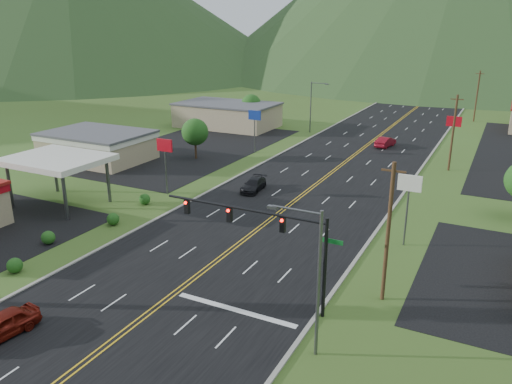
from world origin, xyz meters
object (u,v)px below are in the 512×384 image
at_px(car_dark_mid, 254,185).
at_px(car_red_far, 385,142).
at_px(streetlight_east, 314,274).
at_px(traffic_signal, 269,231).
at_px(streetlight_west, 312,104).
at_px(car_red_near, 2,326).
at_px(gas_canopy, 57,161).

xyz_separation_m(car_dark_mid, car_red_far, (8.51, 29.20, 0.11)).
bearing_deg(car_red_far, streetlight_east, 108.58).
relative_size(traffic_signal, streetlight_west, 1.46).
xyz_separation_m(traffic_signal, streetlight_west, (-18.16, 56.00, -0.15)).
bearing_deg(car_red_far, car_red_near, 91.44).
distance_m(traffic_signal, gas_canopy, 29.59).
bearing_deg(traffic_signal, streetlight_east, -40.39).
relative_size(streetlight_west, car_red_near, 1.95).
bearing_deg(traffic_signal, streetlight_west, 107.97).
relative_size(traffic_signal, car_red_near, 2.83).
relative_size(streetlight_east, car_red_near, 1.95).
height_order(streetlight_west, car_red_near, streetlight_west).
relative_size(car_dark_mid, car_red_far, 0.98).
distance_m(streetlight_west, car_red_near, 67.51).
height_order(streetlight_west, car_red_far, streetlight_west).
xyz_separation_m(streetlight_east, car_dark_mid, (-16.87, 25.47, -4.50)).
bearing_deg(streetlight_east, car_dark_mid, 123.52).
relative_size(streetlight_east, gas_canopy, 0.90).
bearing_deg(car_dark_mid, streetlight_east, -62.68).
bearing_deg(streetlight_west, car_red_near, -85.48).
bearing_deg(traffic_signal, car_dark_mid, 119.55).
bearing_deg(car_red_near, traffic_signal, 48.25).
distance_m(car_red_near, car_dark_mid, 32.64).
height_order(traffic_signal, car_red_near, traffic_signal).
height_order(car_red_near, car_dark_mid, car_red_near).
height_order(gas_canopy, car_red_far, gas_canopy).
bearing_deg(car_dark_mid, car_red_far, 67.55).
xyz_separation_m(streetlight_east, car_red_near, (-17.55, -7.16, -4.39)).
relative_size(streetlight_west, car_red_far, 1.86).
height_order(traffic_signal, streetlight_west, streetlight_west).
distance_m(streetlight_east, car_dark_mid, 30.88).
xyz_separation_m(streetlight_west, car_red_far, (14.50, -5.32, -4.38)).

